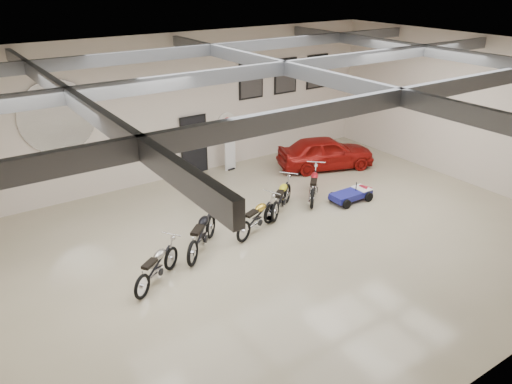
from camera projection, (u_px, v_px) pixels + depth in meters
floor at (280, 243)px, 13.68m from camera, size 16.00×12.00×0.01m
ceiling at (285, 57)px, 11.63m from camera, size 16.00×12.00×0.01m
back_wall at (178, 108)px, 17.19m from camera, size 16.00×0.02×5.00m
right_wall at (473, 112)px, 16.75m from camera, size 0.02×12.00×5.00m
ceiling_beams at (285, 68)px, 11.73m from camera, size 15.80×11.80×0.32m
door at (194, 146)px, 18.00m from camera, size 0.92×0.08×2.10m
logo_plaque at (57, 117)px, 14.98m from camera, size 2.30×0.06×1.16m
poster_left at (251, 81)px, 18.44m from camera, size 1.05×0.08×1.35m
poster_mid at (285, 76)px, 19.26m from camera, size 1.05×0.08×1.35m
poster_right at (317, 71)px, 20.08m from camera, size 1.05×0.08×1.35m
oil_sign at (227, 122)px, 18.45m from camera, size 0.72×0.10×0.72m
banner_stand at (230, 147)px, 18.37m from camera, size 0.50×0.26×1.76m
motorcycle_silver at (157, 265)px, 11.78m from camera, size 1.84×1.52×0.96m
motorcycle_black at (202, 232)px, 13.11m from camera, size 1.98×1.90×1.09m
motorcycle_gold at (257, 216)px, 14.07m from camera, size 1.98×1.25×0.99m
motorcycle_yellow at (281, 197)px, 15.27m from camera, size 1.91×1.66×1.01m
motorcycle_red at (314, 185)px, 16.10m from camera, size 1.80×1.85×1.02m
go_kart at (354, 191)px, 16.11m from camera, size 1.72×0.78×0.62m
vintage_car at (326, 152)px, 18.63m from camera, size 2.56×3.87×1.22m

